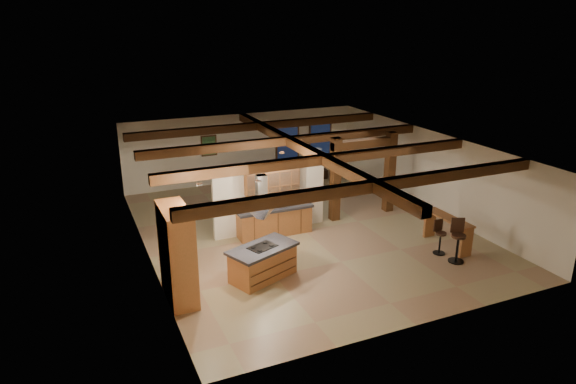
% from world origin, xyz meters
% --- Properties ---
extents(ground, '(12.00, 12.00, 0.00)m').
position_xyz_m(ground, '(0.00, 0.00, 0.00)').
color(ground, tan).
rests_on(ground, ground).
extents(room_walls, '(12.00, 12.00, 12.00)m').
position_xyz_m(room_walls, '(0.00, 0.00, 1.78)').
color(room_walls, white).
rests_on(room_walls, ground).
extents(ceiling_beams, '(10.00, 12.00, 0.28)m').
position_xyz_m(ceiling_beams, '(0.00, 0.00, 2.76)').
color(ceiling_beams, '#3E240F').
rests_on(ceiling_beams, room_walls).
extents(timber_posts, '(2.50, 0.30, 2.90)m').
position_xyz_m(timber_posts, '(2.50, 0.50, 1.76)').
color(timber_posts, '#3E240F').
rests_on(timber_posts, ground).
extents(partition_wall, '(3.80, 0.18, 2.20)m').
position_xyz_m(partition_wall, '(-1.00, 0.50, 1.10)').
color(partition_wall, white).
rests_on(partition_wall, ground).
extents(pantry_cabinet, '(0.67, 1.60, 2.40)m').
position_xyz_m(pantry_cabinet, '(-4.67, -2.60, 1.20)').
color(pantry_cabinet, '#AD6137').
rests_on(pantry_cabinet, ground).
extents(back_counter, '(2.50, 0.66, 0.94)m').
position_xyz_m(back_counter, '(-1.00, 0.11, 0.48)').
color(back_counter, '#AD6137').
rests_on(back_counter, ground).
extents(upper_display_cabinet, '(1.80, 0.36, 0.95)m').
position_xyz_m(upper_display_cabinet, '(-1.00, 0.31, 1.85)').
color(upper_display_cabinet, '#AD6137').
rests_on(upper_display_cabinet, partition_wall).
extents(range_hood, '(1.10, 1.10, 1.40)m').
position_xyz_m(range_hood, '(-2.40, -2.46, 1.78)').
color(range_hood, silver).
rests_on(range_hood, room_walls).
extents(back_windows, '(2.70, 0.07, 1.70)m').
position_xyz_m(back_windows, '(2.80, 5.93, 1.50)').
color(back_windows, '#3E240F').
rests_on(back_windows, room_walls).
extents(framed_art, '(0.65, 0.05, 0.85)m').
position_xyz_m(framed_art, '(-1.50, 5.94, 1.70)').
color(framed_art, '#3E240F').
rests_on(framed_art, room_walls).
extents(recessed_cans, '(3.16, 2.46, 0.03)m').
position_xyz_m(recessed_cans, '(-2.53, -1.93, 2.87)').
color(recessed_cans, silver).
rests_on(recessed_cans, room_walls).
extents(kitchen_island, '(2.09, 1.60, 0.92)m').
position_xyz_m(kitchen_island, '(-2.40, -2.46, 0.46)').
color(kitchen_island, '#AD6137').
rests_on(kitchen_island, ground).
extents(dining_table, '(2.03, 1.14, 0.71)m').
position_xyz_m(dining_table, '(0.40, 3.21, 0.36)').
color(dining_table, '#37160D').
rests_on(dining_table, ground).
extents(sofa, '(1.99, 0.95, 0.56)m').
position_xyz_m(sofa, '(2.50, 5.22, 0.28)').
color(sofa, black).
rests_on(sofa, ground).
extents(microwave, '(0.47, 0.35, 0.24)m').
position_xyz_m(microwave, '(-0.79, 0.11, 1.06)').
color(microwave, '#B6B6BA').
rests_on(microwave, back_counter).
extents(bar_counter, '(0.48, 1.82, 0.95)m').
position_xyz_m(bar_counter, '(3.49, -2.83, 0.64)').
color(bar_counter, '#AD6137').
rests_on(bar_counter, ground).
extents(side_table, '(0.44, 0.44, 0.52)m').
position_xyz_m(side_table, '(3.99, 5.03, 0.26)').
color(side_table, '#3E240F').
rests_on(side_table, ground).
extents(table_lamp, '(0.29, 0.29, 0.34)m').
position_xyz_m(table_lamp, '(3.99, 5.03, 0.76)').
color(table_lamp, black).
rests_on(table_lamp, side_table).
extents(bar_stool_a, '(0.48, 0.49, 1.28)m').
position_xyz_m(bar_stool_a, '(3.05, -3.77, 0.65)').
color(bar_stool_a, black).
rests_on(bar_stool_a, ground).
extents(bar_stool_b, '(0.36, 0.36, 1.03)m').
position_xyz_m(bar_stool_b, '(2.95, -3.14, 0.52)').
color(bar_stool_b, black).
rests_on(bar_stool_b, ground).
extents(dining_chairs, '(2.15, 2.15, 1.30)m').
position_xyz_m(dining_chairs, '(0.40, 3.21, 0.66)').
color(dining_chairs, '#3E240F').
rests_on(dining_chairs, ground).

